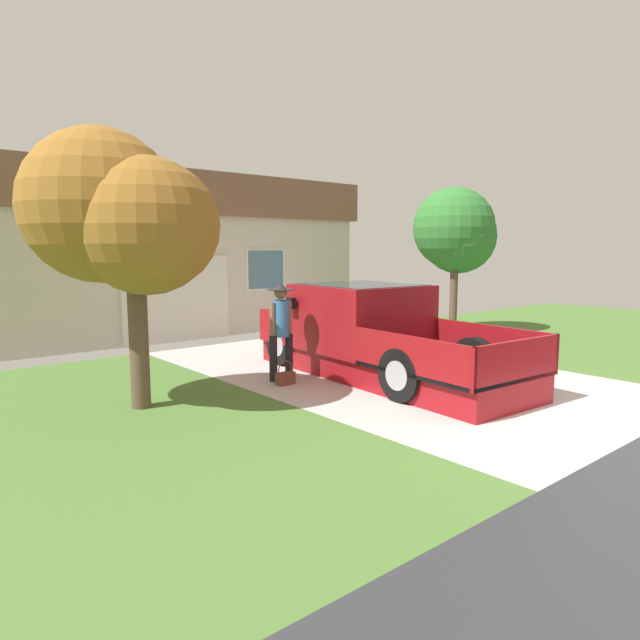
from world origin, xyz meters
name	(u,v)px	position (x,y,z in m)	size (l,w,h in m)	color
pickup_truck	(367,334)	(-0.30, 4.56, 0.71)	(2.24, 5.39, 1.60)	maroon
person_with_hat	(281,324)	(-1.79, 5.11, 0.97)	(0.46, 0.46, 1.67)	black
handbag	(285,377)	(-1.94, 4.80, 0.13)	(0.32, 0.15, 0.40)	brown
house_with_garage	(143,254)	(-0.98, 12.77, 2.08)	(10.96, 5.87, 4.11)	beige
front_yard_tree	(456,232)	(5.08, 6.68, 2.67)	(2.14, 2.16, 3.84)	brown
neighbor_tree	(128,218)	(-4.37, 5.06, 2.64)	(2.44, 2.60, 3.86)	brown
wheeled_trash_bin	(385,311)	(3.41, 7.61, 0.61)	(0.60, 0.72, 1.13)	navy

